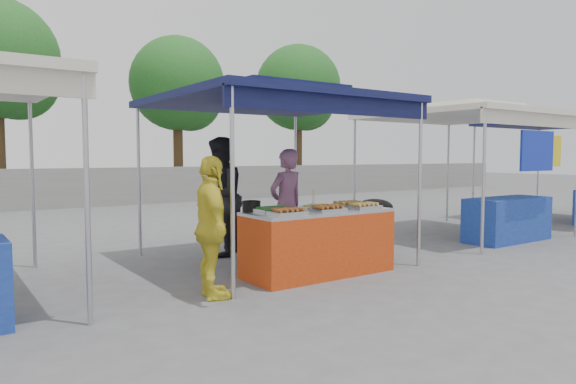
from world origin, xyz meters
TOP-DOWN VIEW (x-y plane):
  - ground_plane at (0.00, 0.00)m, footprint 80.00×80.00m
  - back_wall at (0.00, 11.00)m, footprint 40.00×0.25m
  - main_canopy at (0.00, 0.97)m, footprint 3.20×3.20m
  - neighbor_stall_right at (4.50, 0.57)m, footprint 3.20×3.20m
  - tree_1 at (-2.18, 13.29)m, footprint 3.80×3.80m
  - tree_2 at (3.73, 13.03)m, footprint 3.56×3.51m
  - tree_3 at (9.58, 13.33)m, footprint 3.79×3.78m
  - vendor_table at (0.00, -0.10)m, footprint 2.00×0.80m
  - food_tray_fl at (-0.66, -0.34)m, footprint 0.42×0.30m
  - food_tray_fm at (-0.04, -0.34)m, footprint 0.42×0.30m
  - food_tray_fr at (0.58, -0.34)m, footprint 0.42×0.30m
  - food_tray_bl at (-0.64, 0.01)m, footprint 0.42×0.30m
  - food_tray_bm at (0.05, -0.03)m, footprint 0.42×0.30m
  - food_tray_br at (0.57, -0.04)m, footprint 0.42×0.30m
  - cooking_pot at (-0.80, 0.28)m, footprint 0.24×0.24m
  - skewer_cup at (-0.16, -0.19)m, footprint 0.08×0.08m
  - wok_burner at (1.35, 0.23)m, footprint 0.55×0.55m
  - crate_left at (-0.40, 0.45)m, footprint 0.54×0.38m
  - crate_right at (0.38, 0.52)m, footprint 0.51×0.36m
  - crate_stacked at (0.38, 0.52)m, footprint 0.49×0.35m
  - vendor_woman at (0.15, 0.85)m, footprint 0.66×0.48m
  - helper_man at (-0.47, 1.78)m, footprint 1.14×1.12m
  - customer_person at (-1.67, -0.34)m, footprint 0.58×0.98m

SIDE VIEW (x-z plane):
  - ground_plane at x=0.00m, z-range 0.00..0.00m
  - crate_right at x=0.38m, z-range 0.00..0.30m
  - crate_left at x=-0.40m, z-range 0.00..0.32m
  - vendor_table at x=0.00m, z-range 0.00..0.85m
  - crate_stacked at x=0.38m, z-range 0.30..0.60m
  - wok_burner at x=1.35m, z-range 0.08..1.00m
  - back_wall at x=0.00m, z-range 0.00..1.20m
  - customer_person at x=-1.67m, z-range 0.00..1.57m
  - vendor_woman at x=0.15m, z-range 0.00..1.67m
  - food_tray_fl at x=-0.66m, z-range 0.85..0.92m
  - food_tray_fm at x=-0.04m, z-range 0.85..0.92m
  - food_tray_fr at x=0.58m, z-range 0.85..0.92m
  - food_tray_bl at x=-0.64m, z-range 0.85..0.92m
  - food_tray_bm at x=0.05m, z-range 0.85..0.92m
  - food_tray_br at x=0.57m, z-range 0.85..0.92m
  - skewer_cup at x=-0.16m, z-range 0.85..0.95m
  - cooking_pot at x=-0.80m, z-range 0.85..0.99m
  - helper_man at x=-0.47m, z-range 0.00..1.86m
  - neighbor_stall_right at x=4.50m, z-range 0.32..2.89m
  - main_canopy at x=0.00m, z-range 1.08..3.65m
  - tree_2 at x=3.73m, z-range 1.11..7.14m
  - tree_3 at x=9.58m, z-range 1.19..7.68m
  - tree_1 at x=-2.18m, z-range 1.20..7.73m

